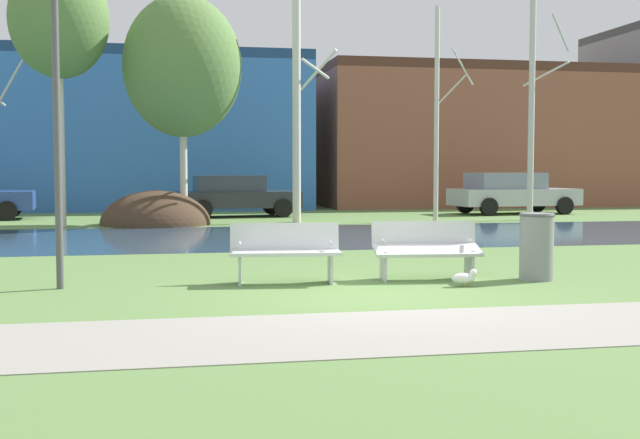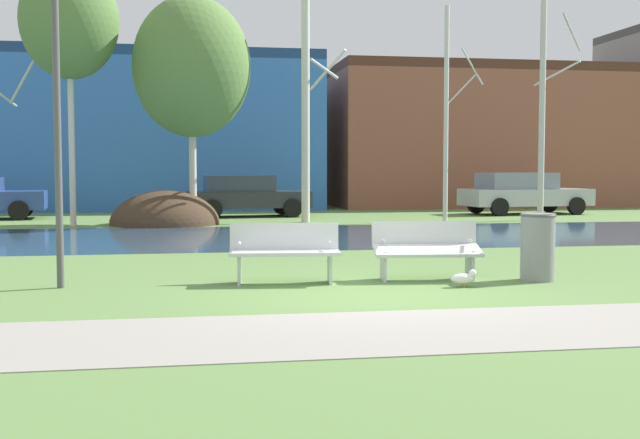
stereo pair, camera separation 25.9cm
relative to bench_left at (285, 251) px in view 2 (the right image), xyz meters
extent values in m
plane|color=#5B7F42|center=(1.06, 8.72, -0.47)|extent=(120.00, 120.00, 0.00)
cube|color=gray|center=(1.06, -3.58, -0.47)|extent=(60.00, 2.19, 0.01)
cube|color=#33516B|center=(1.06, 7.89, -0.47)|extent=(80.00, 7.03, 0.01)
ellipsoid|color=#423021|center=(-2.04, 12.68, -0.47)|extent=(3.26, 3.22, 2.05)
cube|color=silver|center=(-0.01, -0.09, -0.02)|extent=(1.64, 0.64, 0.05)
cube|color=silver|center=(0.02, 0.18, 0.20)|extent=(1.60, 0.25, 0.40)
cube|color=silver|center=(-0.66, 0.03, -0.25)|extent=(0.08, 0.43, 0.45)
cube|color=silver|center=(0.65, -0.10, -0.25)|extent=(0.08, 0.43, 0.45)
cylinder|color=silver|center=(-0.66, -0.01, 0.12)|extent=(0.07, 0.28, 0.04)
cylinder|color=silver|center=(0.64, -0.14, 0.12)|extent=(0.07, 0.28, 0.04)
cube|color=silver|center=(2.13, -0.09, -0.02)|extent=(1.64, 0.64, 0.16)
cube|color=silver|center=(2.16, 0.18, 0.20)|extent=(1.60, 0.25, 0.40)
cube|color=silver|center=(1.49, 0.03, -0.25)|extent=(0.08, 0.43, 0.45)
cube|color=silver|center=(2.79, -0.10, -0.25)|extent=(0.08, 0.43, 0.45)
cylinder|color=silver|center=(1.48, -0.01, 0.12)|extent=(0.07, 0.28, 0.04)
cylinder|color=silver|center=(2.79, -0.14, 0.12)|extent=(0.07, 0.28, 0.04)
cylinder|color=gray|center=(3.75, -0.36, 0.03)|extent=(0.50, 0.50, 1.00)
torus|color=#494A4C|center=(3.75, -0.36, 0.50)|extent=(0.53, 0.53, 0.04)
ellipsoid|color=white|center=(2.42, -0.81, -0.35)|extent=(0.34, 0.15, 0.15)
sphere|color=white|center=(2.57, -0.81, -0.28)|extent=(0.11, 0.11, 0.11)
cone|color=gold|center=(2.63, -0.81, -0.28)|extent=(0.06, 0.03, 0.03)
cylinder|color=gold|center=(2.44, -0.84, -0.42)|extent=(0.01, 0.01, 0.10)
cylinder|color=gold|center=(2.44, -0.78, -0.42)|extent=(0.01, 0.01, 0.10)
cylinder|color=#4C4C51|center=(-3.15, 0.07, 1.86)|extent=(0.10, 0.10, 4.66)
cylinder|color=beige|center=(-6.27, 13.89, 3.80)|extent=(1.06, 1.51, 1.20)
cylinder|color=beige|center=(-4.65, 12.38, 3.31)|extent=(0.18, 0.18, 7.56)
ellipsoid|color=#567A3D|center=(-4.65, 12.38, 5.42)|extent=(2.78, 2.78, 3.34)
cylinder|color=beige|center=(-1.20, 12.81, 2.55)|extent=(0.22, 0.22, 6.04)
ellipsoid|color=#567A3D|center=(-1.20, 12.81, 4.24)|extent=(3.51, 3.51, 4.21)
cylinder|color=beige|center=(2.25, 12.87, 2.99)|extent=(0.26, 0.26, 6.93)
cylinder|color=beige|center=(3.04, 13.41, 4.30)|extent=(0.99, 1.38, 1.17)
cylinder|color=beige|center=(2.75, 12.35, 4.21)|extent=(1.06, 1.03, 0.51)
cylinder|color=beige|center=(6.63, 12.46, 2.88)|extent=(0.15, 0.15, 6.71)
cylinder|color=beige|center=(7.25, 12.88, 3.68)|extent=(0.72, 1.02, 0.97)
cylinder|color=beige|center=(7.24, 11.83, 4.30)|extent=(1.11, 1.08, 0.99)
cylinder|color=beige|center=(9.88, 12.58, 3.66)|extent=(0.19, 0.19, 8.26)
cylinder|color=beige|center=(10.61, 13.08, 4.31)|extent=(0.99, 1.41, 0.71)
cylinder|color=beige|center=(10.51, 11.93, 5.45)|extent=(1.19, 1.16, 0.99)
cylinder|color=black|center=(-6.91, 17.05, -0.15)|extent=(0.66, 0.28, 0.64)
cylinder|color=black|center=(-6.74, 15.28, -0.15)|extent=(0.66, 0.28, 0.64)
cube|color=#282B30|center=(0.73, 16.08, 0.13)|extent=(4.30, 2.12, 0.56)
cube|color=#2F3648|center=(0.40, 16.05, 0.68)|extent=(2.46, 1.74, 0.55)
cylinder|color=black|center=(2.01, 17.07, -0.15)|extent=(0.66, 0.28, 0.64)
cylinder|color=black|center=(2.18, 15.36, -0.15)|extent=(0.66, 0.28, 0.64)
cylinder|color=black|center=(-0.72, 16.80, -0.15)|extent=(0.66, 0.28, 0.64)
cylinder|color=black|center=(-0.55, 15.09, -0.15)|extent=(0.66, 0.28, 0.64)
cube|color=#B2B5BC|center=(10.86, 15.90, 0.15)|extent=(4.80, 2.26, 0.60)
cube|color=gray|center=(10.49, 15.86, 0.75)|extent=(2.74, 1.84, 0.59)
cylinder|color=black|center=(12.29, 16.95, -0.15)|extent=(0.66, 0.28, 0.64)
cylinder|color=black|center=(12.47, 15.15, -0.15)|extent=(0.66, 0.28, 0.64)
cylinder|color=black|center=(9.24, 16.64, -0.15)|extent=(0.66, 0.28, 0.64)
cylinder|color=black|center=(9.42, 14.84, -0.15)|extent=(0.66, 0.28, 0.64)
cube|color=#3870C6|center=(-3.67, 22.91, 2.51)|extent=(15.55, 6.75, 5.96)
cube|color=navy|center=(-3.67, 22.91, 5.69)|extent=(15.55, 6.75, 0.40)
cube|color=brown|center=(12.07, 24.21, 2.41)|extent=(14.12, 9.03, 5.77)
cube|color=#4E2C21|center=(12.07, 24.21, 5.49)|extent=(14.12, 9.03, 0.40)
camera|label=1|loc=(-1.65, -11.31, 1.20)|focal=44.37mm
camera|label=2|loc=(-1.40, -11.36, 1.20)|focal=44.37mm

